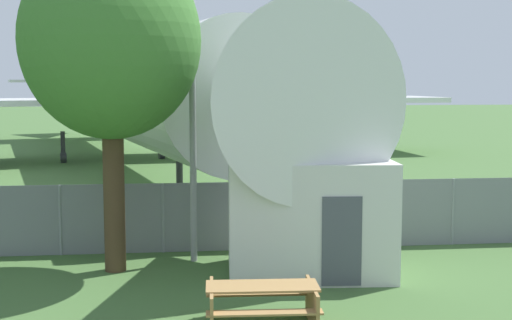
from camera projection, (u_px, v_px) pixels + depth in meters
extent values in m
cylinder|color=gray|center=(60.00, 220.00, 17.75)|extent=(0.07, 0.07, 1.77)
cylinder|color=gray|center=(163.00, 218.00, 18.04)|extent=(0.07, 0.07, 1.77)
cylinder|color=gray|center=(263.00, 216.00, 18.33)|extent=(0.07, 0.07, 1.77)
cylinder|color=gray|center=(359.00, 214.00, 18.62)|extent=(0.07, 0.07, 1.77)
cylinder|color=gray|center=(453.00, 212.00, 18.90)|extent=(0.07, 0.07, 1.77)
cube|color=slate|center=(163.00, 218.00, 18.04)|extent=(56.00, 0.01, 1.77)
cylinder|color=white|center=(118.00, 90.00, 36.78)|extent=(13.65, 38.50, 4.45)
cone|color=white|center=(273.00, 99.00, 16.76)|extent=(5.40, 5.40, 4.45)
cone|color=white|center=(72.00, 87.00, 57.32)|extent=(5.23, 6.37, 4.01)
cube|color=white|center=(296.00, 100.00, 42.45)|extent=(17.83, 7.19, 0.30)
cylinder|color=#939399|center=(253.00, 120.00, 42.04)|extent=(2.91, 4.37, 2.00)
cube|color=white|center=(75.00, 12.00, 53.08)|extent=(1.20, 3.94, 6.68)
cube|color=white|center=(77.00, 81.00, 53.44)|extent=(10.36, 5.82, 0.20)
cylinder|color=#2D2D33|center=(180.00, 179.00, 25.45)|extent=(0.24, 0.24, 1.68)
cylinder|color=#2D2D33|center=(180.00, 195.00, 25.51)|extent=(0.43, 0.62, 0.56)
cylinder|color=#2D2D33|center=(161.00, 144.00, 39.84)|extent=(0.24, 0.24, 1.68)
cylinder|color=#2D2D33|center=(161.00, 154.00, 39.90)|extent=(0.43, 0.62, 0.56)
cylinder|color=#2D2D33|center=(63.00, 147.00, 37.98)|extent=(0.24, 0.24, 1.68)
cylinder|color=#2D2D33|center=(63.00, 157.00, 38.04)|extent=(0.43, 0.62, 0.56)
cube|color=silver|center=(309.00, 216.00, 16.08)|extent=(3.77, 2.75, 2.60)
cube|color=#4C515B|center=(342.00, 241.00, 14.88)|extent=(0.84, 0.09, 1.90)
cube|color=#A37A47|center=(262.00, 286.00, 12.54)|extent=(2.02, 0.86, 0.04)
cube|color=#A37A47|center=(260.00, 293.00, 13.13)|extent=(2.00, 0.38, 0.04)
cube|color=#A37A47|center=(265.00, 313.00, 12.02)|extent=(2.00, 0.38, 0.04)
cube|color=#A37A47|center=(312.00, 305.00, 12.64)|extent=(0.13, 1.40, 0.74)
cube|color=#A37A47|center=(212.00, 307.00, 12.53)|extent=(0.13, 1.40, 0.74)
cylinder|color=#4C3823|center=(114.00, 195.00, 16.19)|extent=(0.48, 0.48, 3.53)
ellipsoid|color=#427A33|center=(111.00, 40.00, 15.81)|extent=(4.02, 4.02, 4.42)
cylinder|color=#99999E|center=(192.00, 83.00, 16.80)|extent=(0.16, 0.16, 8.59)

